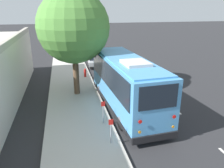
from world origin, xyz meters
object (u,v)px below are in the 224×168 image
object	(u,v)px
parked_sedan_navy	(89,51)
sign_post_far	(103,112)
shuttle_bus	(126,81)
parked_sedan_silver	(96,60)
parked_sedan_maroon	(84,43)
street_tree	(73,22)
sign_post_near	(111,131)
fire_hydrant	(85,73)

from	to	relation	value
parked_sedan_navy	sign_post_far	bearing A→B (deg)	-180.00
shuttle_bus	sign_post_far	world-z (taller)	shuttle_bus
parked_sedan_silver	parked_sedan_maroon	xyz separation A→B (m)	(12.68, 0.02, 0.02)
street_tree	sign_post_near	xyz separation A→B (m)	(-7.11, -1.12, -4.65)
fire_hydrant	parked_sedan_navy	bearing A→B (deg)	-9.30
shuttle_bus	sign_post_near	distance (m)	4.47
parked_sedan_silver	sign_post_far	bearing A→B (deg)	176.43
parked_sedan_navy	sign_post_near	xyz separation A→B (m)	(-21.55, 1.68, 0.24)
sign_post_far	parked_sedan_silver	bearing A→B (deg)	-7.01
parked_sedan_navy	parked_sedan_maroon	size ratio (longest dim) A/B	0.94
parked_sedan_silver	sign_post_near	size ratio (longest dim) A/B	3.49
shuttle_bus	parked_sedan_silver	bearing A→B (deg)	-2.42
street_tree	sign_post_near	size ratio (longest dim) A/B	6.41
sign_post_near	fire_hydrant	distance (m)	11.03
shuttle_bus	fire_hydrant	xyz separation A→B (m)	(7.12, 1.90, -1.38)
shuttle_bus	sign_post_far	xyz separation A→B (m)	(-1.92, 1.85, -1.09)
parked_sedan_navy	sign_post_near	world-z (taller)	sign_post_near
sign_post_far	fire_hydrant	world-z (taller)	sign_post_far
shuttle_bus	sign_post_far	size ratio (longest dim) A/B	6.80
parked_sedan_maroon	shuttle_bus	bearing A→B (deg)	-178.52
parked_sedan_maroon	fire_hydrant	distance (m)	17.59
parked_sedan_maroon	sign_post_far	xyz separation A→B (m)	(-26.55, 1.68, 0.24)
street_tree	sign_post_near	distance (m)	8.57
sign_post_near	fire_hydrant	xyz separation A→B (m)	(11.03, 0.05, -0.27)
parked_sedan_navy	street_tree	world-z (taller)	street_tree
parked_sedan_maroon	sign_post_near	distance (m)	28.59
shuttle_bus	street_tree	xyz separation A→B (m)	(3.20, 2.98, 3.54)
parked_sedan_maroon	sign_post_near	bearing A→B (deg)	177.71
sign_post_near	shuttle_bus	bearing A→B (deg)	-25.38
sign_post_far	parked_sedan_maroon	bearing A→B (deg)	-3.62
parked_sedan_navy	fire_hydrant	xyz separation A→B (m)	(-10.52, 1.72, -0.03)
shuttle_bus	street_tree	bearing A→B (deg)	39.77
shuttle_bus	parked_sedan_maroon	distance (m)	24.67
shuttle_bus	sign_post_near	bearing A→B (deg)	151.47
parked_sedan_maroon	street_tree	xyz separation A→B (m)	(-21.43, 2.80, 4.86)
parked_sedan_navy	sign_post_far	world-z (taller)	sign_post_far
shuttle_bus	parked_sedan_silver	world-z (taller)	shuttle_bus
sign_post_far	parked_sedan_navy	bearing A→B (deg)	-4.89
parked_sedan_navy	parked_sedan_maroon	world-z (taller)	parked_sedan_maroon
parked_sedan_maroon	fire_hydrant	size ratio (longest dim) A/B	5.80
parked_sedan_navy	fire_hydrant	world-z (taller)	parked_sedan_navy
parked_sedan_navy	fire_hydrant	bearing A→B (deg)	175.59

